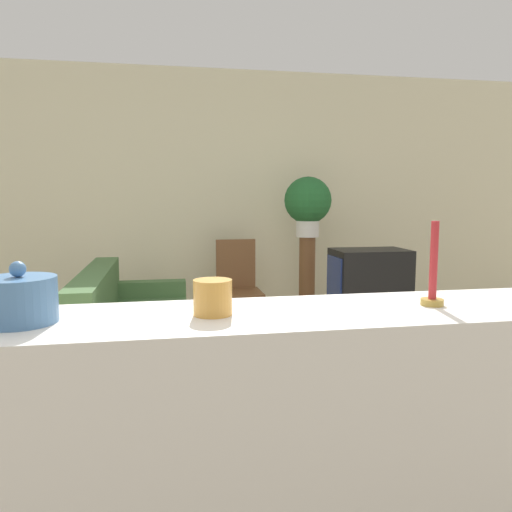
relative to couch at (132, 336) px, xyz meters
name	(u,v)px	position (x,y,z in m)	size (l,w,h in m)	color
ground_plane	(243,503)	(0.58, -1.81, -0.28)	(14.00, 14.00, 0.00)	tan
wall_back	(193,197)	(0.58, 1.62, 1.07)	(9.00, 0.06, 2.70)	beige
couch	(132,336)	(0.00, 0.00, 0.00)	(0.81, 1.75, 0.80)	#476B3D
tv_stand	(368,329)	(2.00, 0.16, -0.08)	(0.71, 0.44, 0.40)	brown
television	(369,278)	(2.00, 0.16, 0.37)	(0.64, 0.42, 0.50)	black
wooden_chair	(238,283)	(0.96, 0.96, 0.21)	(0.44, 0.44, 0.92)	brown
plant_stand	(307,283)	(1.68, 0.98, 0.19)	(0.16, 0.16, 0.95)	brown
potted_plant	(308,203)	(1.68, 0.98, 1.01)	(0.47, 0.47, 0.60)	white
foreground_counter	(275,476)	(0.58, -2.46, 0.22)	(2.93, 0.44, 1.02)	white
decorative_bowl	(19,300)	(-0.12, -2.46, 0.80)	(0.19, 0.19, 0.17)	#4C7AAD
candle_jar	(213,297)	(0.39, -2.46, 0.78)	(0.11, 0.11, 0.10)	gold
candlestick	(433,278)	(1.07, -2.46, 0.82)	(0.07, 0.07, 0.26)	#B7933D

